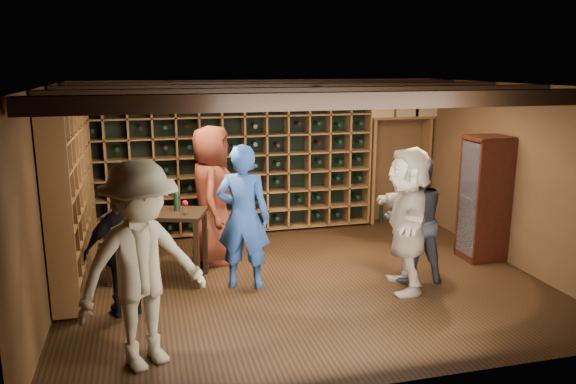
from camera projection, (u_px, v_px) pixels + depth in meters
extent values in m
plane|color=black|center=(304.00, 281.00, 7.29)|extent=(6.00, 6.00, 0.00)
plane|color=brown|center=(263.00, 156.00, 9.37)|extent=(6.00, 0.00, 6.00)
plane|color=brown|center=(388.00, 250.00, 4.65)|extent=(6.00, 0.00, 6.00)
plane|color=brown|center=(47.00, 201.00, 6.28)|extent=(0.00, 5.00, 5.00)
plane|color=brown|center=(513.00, 175.00, 7.74)|extent=(0.00, 5.00, 5.00)
plane|color=black|center=(305.00, 85.00, 6.73)|extent=(6.00, 6.00, 0.00)
cube|color=black|center=(353.00, 101.00, 5.24)|extent=(5.90, 0.18, 0.16)
cube|color=black|center=(317.00, 94.00, 6.27)|extent=(5.90, 0.18, 0.16)
cube|color=black|center=(292.00, 90.00, 7.31)|extent=(5.90, 0.18, 0.16)
cube|color=black|center=(273.00, 87.00, 8.35)|extent=(5.90, 0.18, 0.16)
cylinder|color=black|center=(205.00, 96.00, 6.46)|extent=(0.10, 0.10, 0.10)
cylinder|color=black|center=(319.00, 93.00, 7.20)|extent=(0.10, 0.10, 0.10)
cylinder|color=black|center=(422.00, 94.00, 6.81)|extent=(0.10, 0.10, 0.10)
cylinder|color=black|center=(267.00, 90.00, 7.84)|extent=(0.10, 0.10, 0.10)
cube|color=brown|center=(233.00, 165.00, 9.10)|extent=(4.65, 0.30, 2.20)
cube|color=black|center=(233.00, 165.00, 9.10)|extent=(4.56, 0.02, 2.16)
cube|color=brown|center=(72.00, 193.00, 7.12)|extent=(0.30, 2.65, 2.20)
cube|color=black|center=(72.00, 193.00, 7.12)|extent=(0.29, 0.02, 2.16)
cube|color=brown|center=(401.00, 117.00, 9.65)|extent=(1.15, 0.32, 0.04)
cube|color=brown|center=(425.00, 168.00, 9.98)|extent=(0.05, 0.28, 1.85)
cube|color=brown|center=(371.00, 171.00, 9.73)|extent=(0.05, 0.28, 1.85)
cube|color=tan|center=(380.00, 111.00, 9.52)|extent=(0.40, 0.30, 0.20)
cube|color=tan|center=(404.00, 110.00, 9.63)|extent=(0.40, 0.30, 0.20)
cube|color=tan|center=(422.00, 110.00, 9.72)|extent=(0.40, 0.30, 0.20)
cube|color=black|center=(480.00, 255.00, 8.13)|extent=(0.55, 0.50, 0.10)
cube|color=black|center=(485.00, 198.00, 7.94)|extent=(0.55, 0.50, 1.70)
cube|color=white|center=(468.00, 199.00, 7.88)|extent=(0.01, 0.46, 1.60)
cube|color=black|center=(485.00, 198.00, 7.94)|extent=(0.50, 0.44, 0.02)
sphere|color=#59260C|center=(484.00, 191.00, 7.91)|extent=(0.18, 0.18, 0.18)
imported|color=navy|center=(243.00, 217.00, 6.92)|extent=(0.77, 0.64, 1.82)
imported|color=black|center=(415.00, 220.00, 7.11)|extent=(0.82, 0.65, 1.64)
imported|color=maroon|center=(212.00, 195.00, 7.80)|extent=(0.79, 1.05, 1.94)
imported|color=black|center=(125.00, 250.00, 6.18)|extent=(0.94, 0.55, 1.50)
imported|color=#827959|center=(142.00, 266.00, 5.06)|extent=(1.45, 1.22, 1.94)
imported|color=tan|center=(407.00, 219.00, 6.86)|extent=(0.93, 1.74, 1.79)
cube|color=black|center=(156.00, 213.00, 7.13)|extent=(1.35, 0.96, 0.05)
cube|color=black|center=(108.00, 253.00, 7.02)|extent=(0.08, 0.08, 0.88)
cube|color=black|center=(197.00, 255.00, 6.95)|extent=(0.08, 0.08, 0.88)
cube|color=black|center=(122.00, 241.00, 7.51)|extent=(0.08, 0.08, 0.88)
cube|color=black|center=(205.00, 242.00, 7.45)|extent=(0.08, 0.08, 0.88)
cylinder|color=black|center=(133.00, 199.00, 7.16)|extent=(0.07, 0.07, 0.28)
cylinder|color=black|center=(153.00, 200.00, 7.14)|extent=(0.07, 0.07, 0.28)
cylinder|color=black|center=(176.00, 200.00, 7.13)|extent=(0.07, 0.07, 0.28)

